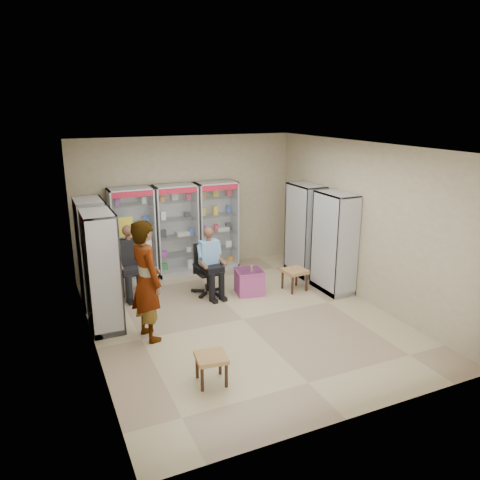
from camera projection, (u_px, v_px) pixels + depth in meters
name	position (u px, v px, depth m)	size (l,w,h in m)	color
floor	(243.00, 319.00, 8.24)	(6.00, 6.00, 0.00)	tan
room_shell	(243.00, 210.00, 7.69)	(5.02, 6.02, 3.01)	tan
cabinet_back_left	(133.00, 235.00, 9.84)	(0.90, 0.50, 2.00)	#B6BABE
cabinet_back_mid	(176.00, 230.00, 10.21)	(0.90, 0.50, 2.00)	#B0B4B8
cabinet_back_right	(217.00, 226.00, 10.59)	(0.90, 0.50, 2.00)	#B5B9BD
cabinet_right_far	(305.00, 230.00, 10.24)	(0.50, 0.90, 2.00)	#AFB2B7
cabinet_right_near	(334.00, 243.00, 9.28)	(0.50, 0.90, 2.00)	#B2B6BA
cabinet_left_far	(93.00, 253.00, 8.66)	(0.50, 0.90, 2.00)	#A9ACB1
cabinet_left_near	(102.00, 271.00, 7.69)	(0.50, 0.90, 2.00)	#ADAFB5
wooden_chair	(130.00, 271.00, 9.25)	(0.42, 0.42, 0.94)	black
seated_customer	(129.00, 262.00, 9.15)	(0.44, 0.60, 1.34)	black
office_chair	(208.00, 269.00, 9.25)	(0.55, 0.55, 1.01)	black
seated_shopkeeper	(209.00, 263.00, 9.17)	(0.42, 0.59, 1.29)	#75B1E7
pink_trunk	(249.00, 282.00, 9.31)	(0.51, 0.49, 0.49)	#B6487D
tea_glass	(252.00, 268.00, 9.20)	(0.07, 0.07, 0.11)	#582607
woven_stool_a	(295.00, 280.00, 9.50)	(0.44, 0.44, 0.44)	#B4894C
woven_stool_b	(211.00, 369.00, 6.32)	(0.41, 0.41, 0.41)	#A28744
standing_man	(147.00, 281.00, 7.34)	(0.72, 0.47, 1.96)	gray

